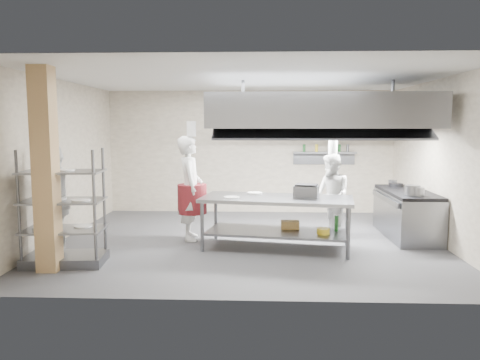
{
  "coord_description": "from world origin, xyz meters",
  "views": [
    {
      "loc": [
        0.21,
        -8.56,
        2.15
      ],
      "look_at": [
        -0.15,
        0.2,
        1.13
      ],
      "focal_mm": 35.0,
      "sensor_mm": 36.0,
      "label": 1
    }
  ],
  "objects_px": {
    "cooking_range": "(407,215)",
    "chef_plating": "(56,203)",
    "griddle": "(306,191)",
    "stockpot": "(412,190)",
    "pass_rack": "(63,207)",
    "chef_head": "(190,188)",
    "island": "(276,223)",
    "chef_line": "(331,196)"
  },
  "relations": [
    {
      "from": "island",
      "to": "chef_line",
      "type": "height_order",
      "value": "chef_line"
    },
    {
      "from": "island",
      "to": "chef_plating",
      "type": "height_order",
      "value": "chef_plating"
    },
    {
      "from": "pass_rack",
      "to": "griddle",
      "type": "height_order",
      "value": "pass_rack"
    },
    {
      "from": "pass_rack",
      "to": "chef_line",
      "type": "relative_size",
      "value": 1.11
    },
    {
      "from": "chef_head",
      "to": "chef_plating",
      "type": "distance_m",
      "value": 2.44
    },
    {
      "from": "island",
      "to": "chef_plating",
      "type": "distance_m",
      "value": 3.66
    },
    {
      "from": "island",
      "to": "chef_plating",
      "type": "bearing_deg",
      "value": -156.39
    },
    {
      "from": "chef_line",
      "to": "chef_plating",
      "type": "height_order",
      "value": "chef_plating"
    },
    {
      "from": "griddle",
      "to": "stockpot",
      "type": "bearing_deg",
      "value": 23.16
    },
    {
      "from": "island",
      "to": "stockpot",
      "type": "height_order",
      "value": "stockpot"
    },
    {
      "from": "cooking_range",
      "to": "chef_head",
      "type": "bearing_deg",
      "value": -174.65
    },
    {
      "from": "chef_line",
      "to": "griddle",
      "type": "distance_m",
      "value": 1.03
    },
    {
      "from": "chef_line",
      "to": "pass_rack",
      "type": "bearing_deg",
      "value": -85.41
    },
    {
      "from": "cooking_range",
      "to": "stockpot",
      "type": "xyz_separation_m",
      "value": [
        -0.12,
        -0.65,
        0.57
      ]
    },
    {
      "from": "griddle",
      "to": "stockpot",
      "type": "height_order",
      "value": "griddle"
    },
    {
      "from": "island",
      "to": "chef_head",
      "type": "xyz_separation_m",
      "value": [
        -1.61,
        0.61,
        0.52
      ]
    },
    {
      "from": "cooking_range",
      "to": "chef_plating",
      "type": "distance_m",
      "value": 6.39
    },
    {
      "from": "pass_rack",
      "to": "stockpot",
      "type": "xyz_separation_m",
      "value": [
        5.76,
        1.43,
        0.09
      ]
    },
    {
      "from": "chef_line",
      "to": "chef_plating",
      "type": "relative_size",
      "value": 0.87
    },
    {
      "from": "griddle",
      "to": "chef_line",
      "type": "bearing_deg",
      "value": 69.58
    },
    {
      "from": "chef_head",
      "to": "griddle",
      "type": "xyz_separation_m",
      "value": [
        2.12,
        -0.58,
        0.03
      ]
    },
    {
      "from": "cooking_range",
      "to": "chef_plating",
      "type": "height_order",
      "value": "chef_plating"
    },
    {
      "from": "island",
      "to": "chef_plating",
      "type": "xyz_separation_m",
      "value": [
        -3.52,
        -0.9,
        0.47
      ]
    },
    {
      "from": "pass_rack",
      "to": "chef_line",
      "type": "xyz_separation_m",
      "value": [
        4.4,
        1.94,
        -0.09
      ]
    },
    {
      "from": "pass_rack",
      "to": "chef_head",
      "type": "height_order",
      "value": "chef_head"
    },
    {
      "from": "cooking_range",
      "to": "chef_plating",
      "type": "xyz_separation_m",
      "value": [
        -6.08,
        -1.9,
        0.51
      ]
    },
    {
      "from": "chef_line",
      "to": "chef_plating",
      "type": "bearing_deg",
      "value": -88.25
    },
    {
      "from": "chef_plating",
      "to": "island",
      "type": "bearing_deg",
      "value": 83.34
    },
    {
      "from": "chef_plating",
      "to": "chef_line",
      "type": "bearing_deg",
      "value": 89.99
    },
    {
      "from": "chef_line",
      "to": "stockpot",
      "type": "height_order",
      "value": "chef_line"
    },
    {
      "from": "chef_line",
      "to": "griddle",
      "type": "relative_size",
      "value": 3.92
    },
    {
      "from": "chef_head",
      "to": "griddle",
      "type": "bearing_deg",
      "value": -114.09
    },
    {
      "from": "griddle",
      "to": "stockpot",
      "type": "xyz_separation_m",
      "value": [
        1.93,
        0.32,
        -0.02
      ]
    },
    {
      "from": "pass_rack",
      "to": "chef_head",
      "type": "bearing_deg",
      "value": 39.31
    },
    {
      "from": "island",
      "to": "pass_rack",
      "type": "distance_m",
      "value": 3.52
    },
    {
      "from": "chef_head",
      "to": "chef_plating",
      "type": "relative_size",
      "value": 1.06
    },
    {
      "from": "island",
      "to": "cooking_range",
      "type": "relative_size",
      "value": 1.3
    },
    {
      "from": "chef_line",
      "to": "stockpot",
      "type": "distance_m",
      "value": 1.47
    },
    {
      "from": "pass_rack",
      "to": "griddle",
      "type": "relative_size",
      "value": 4.35
    },
    {
      "from": "chef_line",
      "to": "griddle",
      "type": "xyz_separation_m",
      "value": [
        -0.56,
        -0.83,
        0.2
      ]
    },
    {
      "from": "chef_plating",
      "to": "stockpot",
      "type": "distance_m",
      "value": 6.09
    },
    {
      "from": "island",
      "to": "cooking_range",
      "type": "xyz_separation_m",
      "value": [
        2.56,
        1.0,
        -0.04
      ]
    }
  ]
}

